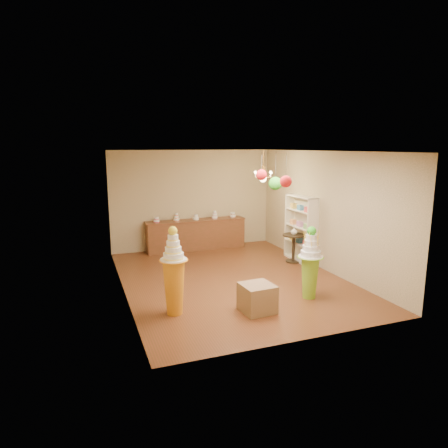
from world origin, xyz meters
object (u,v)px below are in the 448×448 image
object	(u,v)px
pedestal_green	(310,268)
pedestal_orange	(174,279)
round_table	(294,244)
sideboard	(196,234)

from	to	relation	value
pedestal_green	pedestal_orange	bearing A→B (deg)	176.25
pedestal_green	round_table	bearing A→B (deg)	67.13
pedestal_green	pedestal_orange	world-z (taller)	pedestal_orange
pedestal_orange	sideboard	bearing A→B (deg)	68.66
pedestal_orange	sideboard	distance (m)	4.79
pedestal_orange	round_table	bearing A→B (deg)	30.11
pedestal_green	round_table	distance (m)	2.62
round_table	pedestal_orange	bearing A→B (deg)	-149.89
sideboard	pedestal_green	bearing A→B (deg)	-76.95
pedestal_orange	sideboard	xyz separation A→B (m)	(1.74, 4.46, -0.20)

